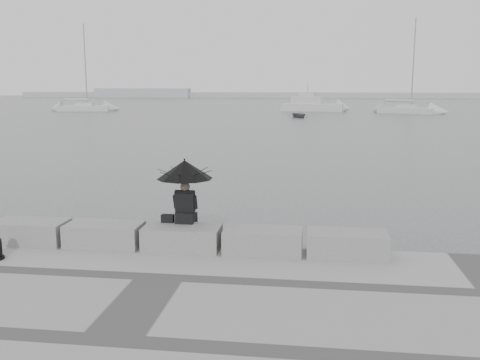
# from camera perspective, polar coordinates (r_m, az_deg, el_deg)

# --- Properties ---
(ground) EXTENTS (360.00, 360.00, 0.00)m
(ground) POSITION_cam_1_polar(r_m,az_deg,el_deg) (11.97, -5.60, -9.01)
(ground) COLOR #434547
(ground) RESTS_ON ground
(stone_block_far_left) EXTENTS (1.60, 0.80, 0.50)m
(stone_block_far_left) POSITION_cam_1_polar(r_m,az_deg,el_deg) (12.57, -21.49, -5.19)
(stone_block_far_left) COLOR slate
(stone_block_far_left) RESTS_ON promenade
(stone_block_left) EXTENTS (1.60, 0.80, 0.50)m
(stone_block_left) POSITION_cam_1_polar(r_m,az_deg,el_deg) (11.84, -14.24, -5.70)
(stone_block_left) COLOR slate
(stone_block_left) RESTS_ON promenade
(stone_block_centre) EXTENTS (1.60, 0.80, 0.50)m
(stone_block_centre) POSITION_cam_1_polar(r_m,az_deg,el_deg) (11.33, -6.19, -6.16)
(stone_block_centre) COLOR slate
(stone_block_centre) RESTS_ON promenade
(stone_block_right) EXTENTS (1.60, 0.80, 0.50)m
(stone_block_right) POSITION_cam_1_polar(r_m,az_deg,el_deg) (11.06, 2.46, -6.52)
(stone_block_right) COLOR slate
(stone_block_right) RESTS_ON promenade
(stone_block_far_right) EXTENTS (1.60, 0.80, 0.50)m
(stone_block_far_right) POSITION_cam_1_polar(r_m,az_deg,el_deg) (11.04, 11.34, -6.74)
(stone_block_far_right) COLOR slate
(stone_block_far_right) RESTS_ON promenade
(seated_person) EXTENTS (1.20, 1.20, 1.39)m
(seated_person) POSITION_cam_1_polar(r_m,az_deg,el_deg) (11.35, -5.92, 0.40)
(seated_person) COLOR black
(seated_person) RESTS_ON stone_block_centre
(bag) EXTENTS (0.27, 0.15, 0.17)m
(bag) POSITION_cam_1_polar(r_m,az_deg,el_deg) (11.61, -7.72, -4.08)
(bag) COLOR black
(bag) RESTS_ON stone_block_centre
(distant_landmass) EXTENTS (180.00, 8.00, 2.80)m
(distant_landmass) POSITION_cam_1_polar(r_m,az_deg,el_deg) (165.89, 3.99, 9.07)
(distant_landmass) COLOR #A8ABAE
(distant_landmass) RESTS_ON ground
(sailboat_left) EXTENTS (7.85, 3.66, 12.90)m
(sailboat_left) POSITION_cam_1_polar(r_m,az_deg,el_deg) (84.77, -16.28, 7.44)
(sailboat_left) COLOR #B9B9BB
(sailboat_left) RESTS_ON ground
(sailboat_right) EXTENTS (8.00, 6.15, 12.90)m
(sailboat_right) POSITION_cam_1_polar(r_m,az_deg,el_deg) (78.12, 17.43, 7.18)
(sailboat_right) COLOR #B9B9BB
(sailboat_right) RESTS_ON ground
(motor_cruiser) EXTENTS (9.73, 5.13, 4.50)m
(motor_cruiser) POSITION_cam_1_polar(r_m,az_deg,el_deg) (81.92, 7.83, 7.92)
(motor_cruiser) COLOR #B9B9BB
(motor_cruiser) RESTS_ON ground
(dinghy) EXTENTS (3.81, 2.40, 0.60)m
(dinghy) POSITION_cam_1_polar(r_m,az_deg,el_deg) (65.99, 6.28, 6.93)
(dinghy) COLOR slate
(dinghy) RESTS_ON ground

